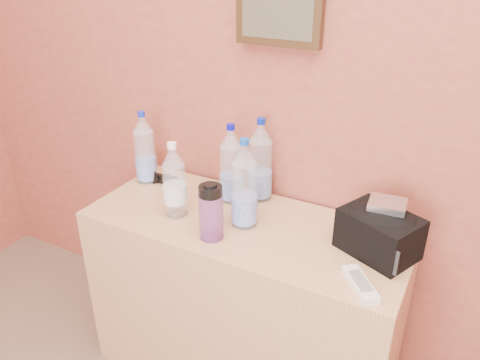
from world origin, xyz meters
name	(u,v)px	position (x,y,z in m)	size (l,w,h in m)	color
picture_frame	(279,6)	(-0.37, 1.98, 1.40)	(0.30, 0.03, 0.25)	#382311
dresser	(244,301)	(-0.37, 1.74, 0.35)	(1.13, 0.47, 0.71)	tan
pet_large_a	(145,151)	(-0.87, 1.84, 0.84)	(0.08, 0.08, 0.30)	white
pet_large_b	(260,164)	(-0.40, 1.93, 0.85)	(0.09, 0.09, 0.32)	white
pet_large_c	(231,168)	(-0.49, 1.87, 0.84)	(0.08, 0.08, 0.30)	#ACBED1
pet_large_d	(244,188)	(-0.37, 1.73, 0.85)	(0.09, 0.09, 0.32)	silver
pet_small	(174,184)	(-0.61, 1.68, 0.83)	(0.08, 0.08, 0.28)	#A4C4D2
nalgene_bottle	(211,212)	(-0.42, 1.61, 0.81)	(0.08, 0.08, 0.20)	purple
sunglasses	(162,179)	(-0.81, 1.85, 0.73)	(0.14, 0.05, 0.04)	black
ac_remote	(360,284)	(0.08, 1.59, 0.72)	(0.16, 0.05, 0.02)	silver
toiletry_bag	(379,231)	(0.08, 1.78, 0.79)	(0.23, 0.16, 0.15)	black
foil_packet	(387,205)	(0.09, 1.80, 0.87)	(0.11, 0.09, 0.02)	silver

